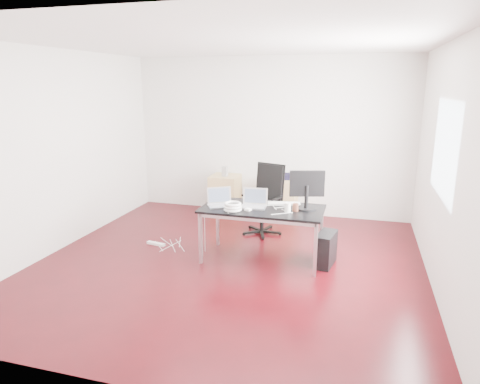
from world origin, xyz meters
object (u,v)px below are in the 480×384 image
(office_chair, at_px, (265,196))
(pc_tower, at_px, (326,249))
(desk, at_px, (262,212))
(filing_cabinet_right, at_px, (282,198))
(filing_cabinet_left, at_px, (225,194))

(office_chair, relative_size, pc_tower, 2.40)
(desk, height_order, filing_cabinet_right, desk)
(pc_tower, bearing_deg, office_chair, 145.03)
(pc_tower, bearing_deg, filing_cabinet_left, 145.89)
(filing_cabinet_right, xyz_separation_m, pc_tower, (0.94, -1.91, -0.13))
(office_chair, relative_size, filing_cabinet_left, 1.54)
(filing_cabinet_left, height_order, filing_cabinet_right, same)
(desk, relative_size, pc_tower, 3.56)
(desk, bearing_deg, filing_cabinet_right, 92.61)
(filing_cabinet_left, bearing_deg, desk, -59.48)
(filing_cabinet_right, bearing_deg, office_chair, -97.91)
(office_chair, xyz_separation_m, filing_cabinet_left, (-0.95, 0.87, -0.26))
(office_chair, height_order, pc_tower, office_chair)
(filing_cabinet_right, distance_m, pc_tower, 2.13)
(filing_cabinet_right, bearing_deg, filing_cabinet_left, 180.00)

